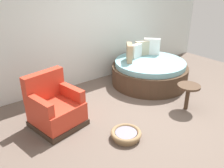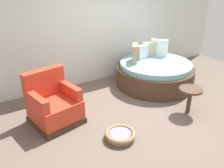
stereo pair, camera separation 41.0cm
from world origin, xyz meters
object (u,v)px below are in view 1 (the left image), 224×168
(round_daybed, at_px, (149,72))
(side_table, at_px, (188,90))
(red_armchair, at_px, (55,108))
(pet_basket, at_px, (126,134))

(round_daybed, distance_m, side_table, 1.40)
(red_armchair, bearing_deg, pet_basket, -55.70)
(round_daybed, xyz_separation_m, pet_basket, (-1.88, -1.34, -0.23))
(red_armchair, relative_size, pet_basket, 1.84)
(pet_basket, height_order, side_table, side_table)
(pet_basket, distance_m, side_table, 1.61)
(pet_basket, xyz_separation_m, side_table, (1.57, -0.01, 0.35))
(round_daybed, bearing_deg, side_table, -102.95)
(red_armchair, bearing_deg, side_table, -25.26)
(red_armchair, xyz_separation_m, pet_basket, (0.73, -1.07, -0.26))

